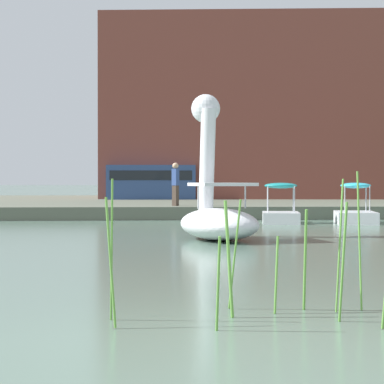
{
  "coord_description": "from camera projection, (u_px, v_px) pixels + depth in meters",
  "views": [
    {
      "loc": [
        -1.21,
        -6.72,
        1.46
      ],
      "look_at": [
        0.3,
        16.78,
        1.13
      ],
      "focal_mm": 69.59,
      "sensor_mm": 36.0,
      "label": 1
    }
  ],
  "objects": [
    {
      "name": "person_on_path",
      "position": [
        175.0,
        183.0,
        29.26
      ],
      "size": [
        0.31,
        0.31,
        1.7
      ],
      "color": "#47382D",
      "rests_on": "shore_bank_far"
    },
    {
      "name": "reed_clump_foreground",
      "position": [
        279.0,
        260.0,
        7.97
      ],
      "size": [
        3.17,
        1.46,
        1.58
      ],
      "color": "#568E38",
      "rests_on": "ground_plane"
    },
    {
      "name": "ground_plane",
      "position": [
        277.0,
        341.0,
        6.81
      ],
      "size": [
        593.61,
        593.61,
        0.0
      ],
      "primitive_type": "plane",
      "color": "#567060"
    },
    {
      "name": "shore_bank_far",
      "position": [
        167.0,
        204.0,
        39.96
      ],
      "size": [
        131.27,
        24.1,
        0.5
      ],
      "primitive_type": "cube",
      "color": "#5B6051",
      "rests_on": "ground_plane"
    },
    {
      "name": "pedal_boat_cyan",
      "position": [
        356.0,
        212.0,
        25.91
      ],
      "size": [
        1.71,
        2.47,
        1.42
      ],
      "color": "white",
      "rests_on": "ground_plane"
    },
    {
      "name": "apartment_block",
      "position": [
        306.0,
        113.0,
        44.85
      ],
      "size": [
        24.48,
        12.46,
        10.22
      ],
      "primitive_type": "cube",
      "rotation": [
        0.0,
        0.0,
        -0.1
      ],
      "color": "brown",
      "rests_on": "shore_bank_far"
    },
    {
      "name": "pedal_boat_teal",
      "position": [
        281.0,
        211.0,
        25.98
      ],
      "size": [
        1.53,
        2.13,
        1.41
      ],
      "color": "white",
      "rests_on": "ground_plane"
    },
    {
      "name": "parked_van",
      "position": [
        151.0,
        181.0,
        40.37
      ],
      "size": [
        4.79,
        2.02,
        1.84
      ],
      "color": "navy",
      "rests_on": "shore_bank_far"
    },
    {
      "name": "swan_boat",
      "position": [
        217.0,
        207.0,
        18.69
      ],
      "size": [
        2.4,
        3.52,
        3.76
      ],
      "color": "white",
      "rests_on": "ground_plane"
    }
  ]
}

